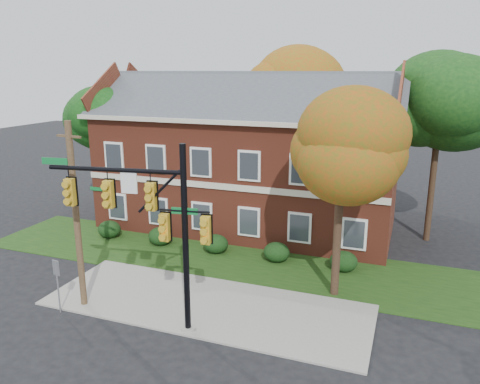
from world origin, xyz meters
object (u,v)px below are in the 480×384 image
(traffic_signal, at_px, (151,217))
(utility_pole, at_px, (76,216))
(apartment_building, at_px, (248,149))
(tree_right_rear, at_px, (447,103))
(hedge_center, at_px, (216,244))
(hedge_left, at_px, (160,236))
(hedge_right, at_px, (277,252))
(hedge_far_left, at_px, (109,229))
(tree_left_rear, at_px, (106,119))
(tree_far_rear, at_px, (300,84))
(tree_near_right, at_px, (347,150))
(hedge_far_right, at_px, (344,261))
(sign_post, at_px, (57,277))

(traffic_signal, bearing_deg, utility_pole, 163.65)
(apartment_building, relative_size, utility_pole, 2.37)
(apartment_building, xyz_separation_m, traffic_signal, (0.87, -13.24, -0.42))
(tree_right_rear, bearing_deg, hedge_center, -151.63)
(hedge_left, relative_size, hedge_right, 1.00)
(hedge_far_left, height_order, tree_right_rear, tree_right_rear)
(tree_left_rear, relative_size, tree_far_rear, 0.77)
(hedge_far_left, distance_m, tree_near_right, 15.75)
(hedge_far_left, xyz_separation_m, tree_near_right, (14.22, -2.83, 6.14))
(traffic_signal, bearing_deg, tree_far_rear, 79.82)
(hedge_far_left, xyz_separation_m, hedge_far_right, (14.00, 0.00, 0.00))
(hedge_left, bearing_deg, hedge_center, 0.00)
(hedge_far_right, height_order, tree_far_rear, tree_far_rear)
(hedge_left, relative_size, utility_pole, 0.18)
(hedge_far_left, bearing_deg, apartment_building, 36.89)
(hedge_center, distance_m, tree_right_rear, 14.94)
(tree_left_rear, distance_m, tree_far_rear, 14.40)
(hedge_left, distance_m, traffic_signal, 9.96)
(utility_pole, bearing_deg, hedge_center, 75.17)
(tree_right_rear, bearing_deg, tree_near_right, -114.58)
(traffic_signal, bearing_deg, tree_right_rear, 44.57)
(hedge_right, height_order, hedge_far_right, same)
(apartment_building, height_order, tree_far_rear, tree_far_rear)
(hedge_left, distance_m, hedge_far_right, 10.50)
(utility_pole, bearing_deg, tree_right_rear, 50.38)
(tree_near_right, distance_m, utility_pole, 11.51)
(hedge_left, distance_m, tree_right_rear, 17.74)
(utility_pole, bearing_deg, traffic_signal, -0.66)
(hedge_left, xyz_separation_m, hedge_far_right, (10.50, 0.00, 0.00))
(hedge_right, distance_m, utility_pole, 10.50)
(hedge_right, height_order, tree_right_rear, tree_right_rear)
(tree_near_right, relative_size, tree_left_rear, 0.97)
(hedge_left, xyz_separation_m, traffic_signal, (4.37, -7.99, 4.04))
(hedge_far_left, relative_size, utility_pole, 0.18)
(tree_left_rear, bearing_deg, hedge_far_left, -56.58)
(utility_pole, bearing_deg, sign_post, -114.91)
(hedge_far_left, distance_m, traffic_signal, 11.92)
(sign_post, bearing_deg, traffic_signal, 14.49)
(traffic_signal, bearing_deg, hedge_center, 87.33)
(hedge_far_right, xyz_separation_m, tree_far_rear, (-5.66, 13.09, 8.32))
(hedge_left, bearing_deg, tree_far_rear, 69.71)
(hedge_right, relative_size, hedge_far_right, 1.00)
(hedge_right, xyz_separation_m, tree_near_right, (3.72, -2.83, 6.14))
(apartment_building, relative_size, hedge_right, 13.43)
(sign_post, bearing_deg, utility_pole, 68.06)
(apartment_building, xyz_separation_m, hedge_far_right, (7.00, -5.25, -4.46))
(apartment_building, height_order, hedge_far_left, apartment_building)
(tree_left_rear, height_order, utility_pole, tree_left_rear)
(hedge_left, height_order, tree_left_rear, tree_left_rear)
(hedge_center, height_order, tree_right_rear, tree_right_rear)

